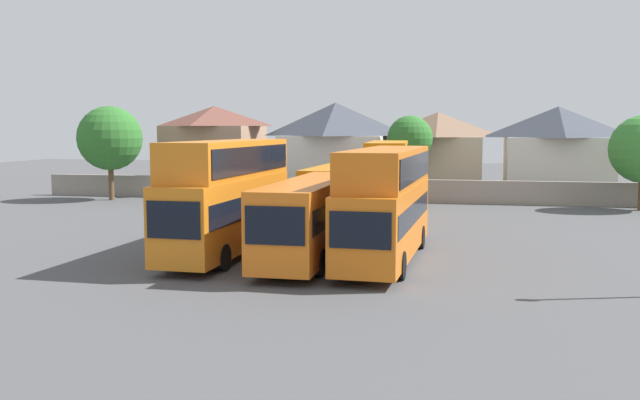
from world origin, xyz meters
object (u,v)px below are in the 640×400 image
object	(u,v)px
bus_3	(386,198)
bus_5	(387,175)
bus_2	(312,214)
house_terrace_right	(437,153)
tree_right_of_lot	(410,139)
tree_left_of_lot	(110,138)
house_terrace_left	(215,148)
bus_1	(228,191)
house_terrace_far_right	(557,151)
house_terrace_centre	(335,147)
bus_4	(337,187)

from	to	relation	value
bus_3	bus_5	size ratio (longest dim) A/B	1.12
bus_2	house_terrace_right	world-z (taller)	house_terrace_right
tree_right_of_lot	tree_left_of_lot	bearing A→B (deg)	-166.79
bus_3	house_terrace_left	world-z (taller)	house_terrace_left
bus_1	house_terrace_far_right	xyz separation A→B (m)	(18.06, 30.29, 0.94)
bus_5	tree_left_of_lot	distance (m)	23.92
bus_1	house_terrace_centre	distance (m)	30.57
bus_5	house_terrace_left	bearing A→B (deg)	-135.30
bus_1	bus_2	xyz separation A→B (m)	(3.91, -0.08, -0.94)
bus_3	tree_right_of_lot	bearing A→B (deg)	-175.18
bus_2	bus_5	world-z (taller)	bus_5
house_terrace_centre	house_terrace_right	xyz separation A→B (m)	(8.88, 0.73, -0.45)
house_terrace_far_right	tree_right_of_lot	xyz separation A→B (m)	(-11.85, -3.61, 1.01)
bus_2	house_terrace_right	bearing A→B (deg)	172.45
bus_2	bus_1	bearing A→B (deg)	-90.83
house_terrace_right	house_terrace_far_right	size ratio (longest dim) A/B	0.90
bus_1	bus_2	distance (m)	4.02
house_terrace_far_right	house_terrace_left	bearing A→B (deg)	-179.96
house_terrace_far_right	bus_5	bearing A→B (deg)	-128.33
house_terrace_right	bus_3	bearing A→B (deg)	-91.98
bus_5	house_terrace_far_right	world-z (taller)	house_terrace_far_right
bus_1	house_terrace_left	size ratio (longest dim) A/B	1.35
bus_2	house_terrace_centre	size ratio (longest dim) A/B	1.31
bus_4	house_terrace_far_right	world-z (taller)	house_terrace_far_right
bus_4	house_terrace_left	xyz separation A→B (m)	(-14.19, 15.76, 2.04)
bus_1	house_terrace_far_right	world-z (taller)	house_terrace_far_right
bus_3	tree_right_of_lot	xyz separation A→B (m)	(-0.98, 26.72, 2.12)
house_terrace_right	bus_5	bearing A→B (deg)	-98.82
bus_1	tree_left_of_lot	world-z (taller)	tree_left_of_lot
house_terrace_right	tree_left_of_lot	distance (m)	27.44
tree_right_of_lot	bus_1	bearing A→B (deg)	-103.10
bus_5	house_terrace_left	distance (m)	23.45
bus_2	tree_left_of_lot	distance (m)	30.12
bus_4	bus_2	bearing A→B (deg)	7.12
tree_right_of_lot	house_terrace_right	bearing A→B (deg)	65.77
house_terrace_right	tree_left_of_lot	size ratio (longest dim) A/B	1.04
bus_4	house_terrace_far_right	bearing A→B (deg)	136.67
bus_1	bus_3	distance (m)	7.20
bus_2	house_terrace_centre	distance (m)	31.03
house_terrace_right	tree_right_of_lot	xyz separation A→B (m)	(-2.06, -4.59, 1.22)
bus_3	bus_4	world-z (taller)	bus_3
house_terrace_left	house_terrace_centre	distance (m)	11.15
tree_left_of_lot	tree_right_of_lot	xyz separation A→B (m)	(23.43, 5.50, -0.08)
bus_4	house_terrace_left	world-z (taller)	house_terrace_left
bus_5	house_terrace_centre	distance (m)	17.15
tree_left_of_lot	tree_right_of_lot	size ratio (longest dim) A/B	1.11
bus_2	house_terrace_far_right	distance (m)	33.57
bus_2	bus_5	bearing A→B (deg)	173.46
bus_5	house_terrace_left	xyz separation A→B (m)	(-17.45, 15.62, 1.20)
bus_1	bus_2	bearing A→B (deg)	90.70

